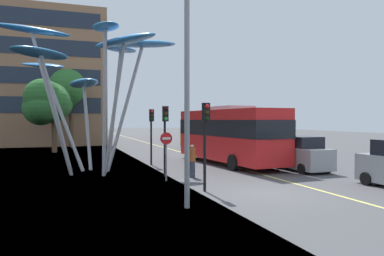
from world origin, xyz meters
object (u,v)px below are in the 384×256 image
Objects in this scene: car_side_street at (225,142)px; car_parked_far at (256,146)px; car_parked_mid at (302,154)px; no_entry_sign at (166,148)px; leaf_sculpture at (94,60)px; car_far_side at (194,138)px; traffic_light_island_mid at (151,125)px; street_lamp at (195,45)px; pedestrian at (192,161)px; traffic_light_kerb_near at (206,128)px; traffic_light_kerb_far at (165,126)px; red_bus at (228,133)px.

car_parked_far is at bearing -92.46° from car_side_street.
car_parked_mid is 1.03× the size of car_side_street.
car_parked_far is 10.99m from no_entry_sign.
leaf_sculpture is at bearing -144.75° from car_side_street.
car_far_side is at bearing 90.15° from car_parked_mid.
street_lamp is (-1.24, -12.08, 2.87)m from traffic_light_island_mid.
car_side_street is 0.43× the size of street_lamp.
car_far_side is at bearing 60.09° from traffic_light_island_mid.
leaf_sculpture is 13.13m from car_parked_far.
car_parked_far is 2.70× the size of pedestrian.
traffic_light_island_mid is at bearing 28.75° from leaf_sculpture.
traffic_light_kerb_near is 18.07m from car_side_street.
traffic_light_kerb_far is at bearing -126.82° from car_side_street.
car_side_street is 6.95m from car_far_side.
car_parked_mid reaches higher than pedestrian.
car_far_side is at bearing 94.33° from car_side_street.
car_parked_mid is 0.96× the size of car_far_side.
car_side_street reaches higher than pedestrian.
car_parked_mid is 0.86× the size of car_parked_far.
red_bus is 2.71× the size of car_parked_mid.
leaf_sculpture is 5.75m from traffic_light_island_mid.
leaf_sculpture is 2.78× the size of traffic_light_kerb_far.
car_parked_far is 1.11× the size of car_far_side.
street_lamp is at bearing -118.74° from traffic_light_kerb_near.
traffic_light_kerb_far is at bearing 83.36° from street_lamp.
no_entry_sign reaches higher than car_side_street.
red_bus is at bearing 35.78° from traffic_light_kerb_far.
car_far_side reaches higher than car_parked_mid.
leaf_sculpture is 13.22m from car_parked_mid.
traffic_light_kerb_near is 24.26m from car_far_side.
traffic_light_kerb_near is 8.84m from car_parked_mid.
traffic_light_kerb_far is 8.34m from car_parked_mid.
leaf_sculpture reaches higher than traffic_light_kerb_near.
leaf_sculpture is 5.87m from traffic_light_kerb_far.
no_entry_sign is at bearing -113.01° from car_far_side.
traffic_light_kerb_near is 1.00× the size of traffic_light_kerb_far.
traffic_light_island_mid is 15.46m from car_far_side.
street_lamp reaches higher than leaf_sculpture.
street_lamp is at bearing -75.41° from leaf_sculpture.
car_side_street is 1.61× the size of no_entry_sign.
car_far_side is at bearing 71.75° from traffic_light_kerb_near.
no_entry_sign is (-8.67, -6.72, 0.55)m from car_parked_far.
street_lamp is 5.26× the size of pedestrian.
car_parked_mid is (8.14, -0.43, -1.73)m from traffic_light_kerb_far.
street_lamp is (-0.81, -6.96, 2.85)m from traffic_light_kerb_far.
street_lamp reaches higher than car_side_street.
traffic_light_kerb_near reaches higher than car_parked_mid.
pedestrian is (0.75, 3.84, -1.82)m from traffic_light_kerb_near.
traffic_light_kerb_near is 4.57m from traffic_light_kerb_far.
pedestrian is 0.71× the size of no_entry_sign.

